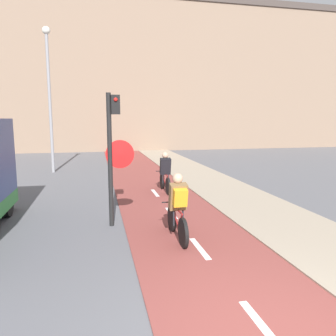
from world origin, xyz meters
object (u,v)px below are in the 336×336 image
traffic_light_pole (113,145)px  cyclist_far (165,174)px  cyclist_near (178,208)px  street_lamp_far (49,85)px

traffic_light_pole → cyclist_far: size_ratio=1.98×
traffic_light_pole → cyclist_near: traffic_light_pole is taller
cyclist_far → street_lamp_far: bearing=129.2°
cyclist_near → cyclist_far: cyclist_near is taller
street_lamp_far → cyclist_near: (3.69, -9.94, -3.41)m
street_lamp_far → traffic_light_pole: bearing=-74.3°
traffic_light_pole → cyclist_near: 2.17m
cyclist_near → traffic_light_pole: bearing=134.8°
cyclist_near → cyclist_far: (0.69, 4.56, -0.05)m
traffic_light_pole → cyclist_near: (1.25, -1.26, -1.25)m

